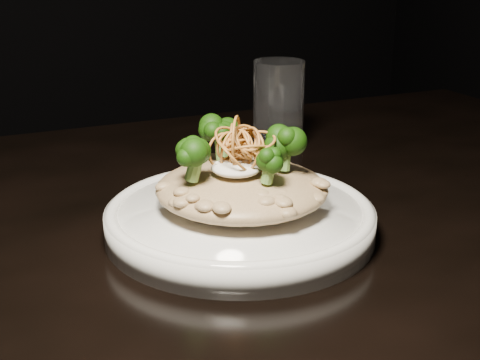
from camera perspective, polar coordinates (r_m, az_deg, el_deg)
name	(u,v)px	position (r m, az deg, el deg)	size (l,w,h in m)	color
table	(286,272)	(0.76, 3.95, -7.81)	(1.10, 0.80, 0.75)	black
plate	(240,221)	(0.64, 0.00, -3.52)	(0.26, 0.26, 0.03)	white
risotto	(242,188)	(0.63, 0.15, -0.70)	(0.16, 0.16, 0.04)	brown
broccoli	(240,149)	(0.61, -0.01, 2.67)	(0.13, 0.13, 0.05)	black
cheese	(236,168)	(0.61, -0.31, 1.05)	(0.05, 0.05, 0.01)	white
shallots	(239,141)	(0.62, -0.07, 3.34)	(0.05, 0.05, 0.03)	brown
drinking_glass	(278,106)	(0.90, 3.30, 6.36)	(0.07, 0.07, 0.12)	white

